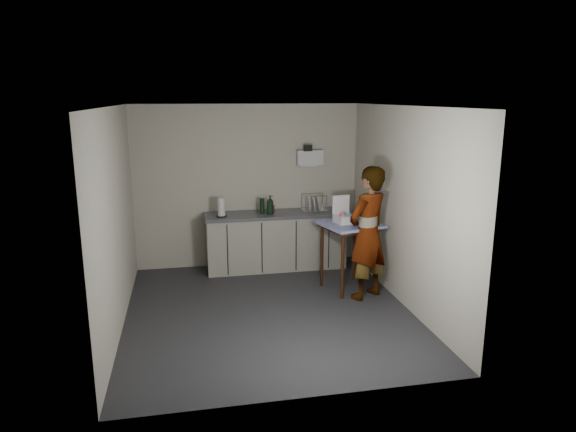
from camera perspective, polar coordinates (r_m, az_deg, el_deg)
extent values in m
plane|color=#26262A|center=(6.76, -2.18, -10.52)|extent=(4.00, 4.00, 0.00)
cube|color=beige|center=(8.28, -4.47, 3.31)|extent=(3.60, 0.02, 2.60)
cube|color=beige|center=(6.86, 12.66, 0.94)|extent=(0.02, 4.00, 2.60)
cube|color=beige|center=(6.33, -18.50, -0.44)|extent=(0.02, 4.00, 2.60)
cube|color=silver|center=(6.19, -2.39, 12.06)|extent=(3.60, 4.00, 0.01)
cube|color=black|center=(8.37, -1.35, -5.46)|extent=(2.20, 0.52, 0.08)
cube|color=#B3AE9F|center=(8.25, -1.36, -2.89)|extent=(2.20, 0.58, 0.86)
cube|color=#4C4F56|center=(8.14, -1.38, 0.19)|extent=(2.24, 0.62, 0.05)
cube|color=black|center=(7.88, -6.74, -3.76)|extent=(0.02, 0.01, 0.80)
cube|color=black|center=(7.94, -2.92, -3.56)|extent=(0.02, 0.01, 0.80)
cube|color=black|center=(8.03, 0.90, -3.35)|extent=(0.01, 0.01, 0.80)
cube|color=black|center=(8.16, 4.55, -3.13)|extent=(0.02, 0.01, 0.80)
cube|color=white|center=(8.33, 2.42, 6.52)|extent=(0.42, 0.16, 0.24)
cube|color=white|center=(8.39, 2.33, 5.61)|extent=(0.30, 0.06, 0.04)
cube|color=black|center=(8.21, 2.23, 7.55)|extent=(0.14, 0.02, 0.10)
cylinder|color=#34190B|center=(7.03, 6.07, -5.70)|extent=(0.05, 0.05, 0.90)
cylinder|color=#34190B|center=(7.33, 9.76, -5.02)|extent=(0.05, 0.05, 0.90)
cylinder|color=#34190B|center=(7.48, 3.79, -4.48)|extent=(0.05, 0.05, 0.90)
cylinder|color=#34190B|center=(7.76, 7.34, -3.90)|extent=(0.05, 0.05, 0.90)
cube|color=#34190B|center=(7.26, 6.84, -1.21)|extent=(0.82, 0.82, 0.04)
cube|color=navy|center=(7.25, 6.85, -0.91)|extent=(0.93, 0.93, 0.03)
imported|color=#B2A593|center=(7.01, 8.83, -1.89)|extent=(0.80, 0.72, 1.82)
imported|color=black|center=(8.03, -1.99, 1.27)|extent=(0.16, 0.16, 0.30)
cylinder|color=red|center=(8.13, -1.74, 0.81)|extent=(0.07, 0.07, 0.13)
cylinder|color=black|center=(8.05, -2.91, 1.13)|extent=(0.07, 0.07, 0.25)
cylinder|color=black|center=(7.94, -7.40, 0.00)|extent=(0.17, 0.17, 0.02)
cylinder|color=white|center=(7.91, -7.43, 1.03)|extent=(0.11, 0.11, 0.28)
cube|color=silver|center=(8.29, 2.91, 0.67)|extent=(0.39, 0.29, 0.02)
cylinder|color=silver|center=(8.11, 1.95, 1.36)|extent=(0.01, 0.01, 0.25)
cylinder|color=silver|center=(8.19, 4.31, 1.45)|extent=(0.01, 0.01, 0.25)
cylinder|color=silver|center=(8.34, 1.55, 1.70)|extent=(0.01, 0.01, 0.25)
cylinder|color=silver|center=(8.43, 3.86, 1.79)|extent=(0.01, 0.01, 0.25)
cylinder|color=white|center=(8.25, 2.27, 1.42)|extent=(0.05, 0.21, 0.21)
cylinder|color=white|center=(8.26, 2.79, 1.44)|extent=(0.05, 0.21, 0.21)
cylinder|color=white|center=(8.28, 3.31, 1.46)|extent=(0.05, 0.21, 0.21)
cube|color=white|center=(7.25, 6.34, -0.72)|extent=(0.30, 0.30, 0.01)
cube|color=white|center=(7.13, 6.81, -0.53)|extent=(0.26, 0.05, 0.10)
cube|color=white|center=(7.35, 5.90, -0.09)|extent=(0.26, 0.05, 0.10)
cube|color=white|center=(7.18, 5.45, -0.39)|extent=(0.05, 0.26, 0.10)
cube|color=white|center=(7.30, 7.24, -0.22)|extent=(0.05, 0.26, 0.10)
cube|color=white|center=(7.32, 5.90, 1.29)|extent=(0.26, 0.05, 0.26)
cylinder|color=white|center=(7.24, 6.35, -0.31)|extent=(0.18, 0.18, 0.10)
sphere|color=#FA5C9C|center=(7.18, 6.16, 0.12)|extent=(0.06, 0.06, 0.06)
sphere|color=#4F84D6|center=(7.21, 6.80, 0.17)|extent=(0.06, 0.06, 0.06)
sphere|color=#54CE77|center=(7.26, 6.20, 0.27)|extent=(0.06, 0.06, 0.06)
sphere|color=#FA5C9C|center=(7.24, 5.94, 0.24)|extent=(0.06, 0.06, 0.06)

